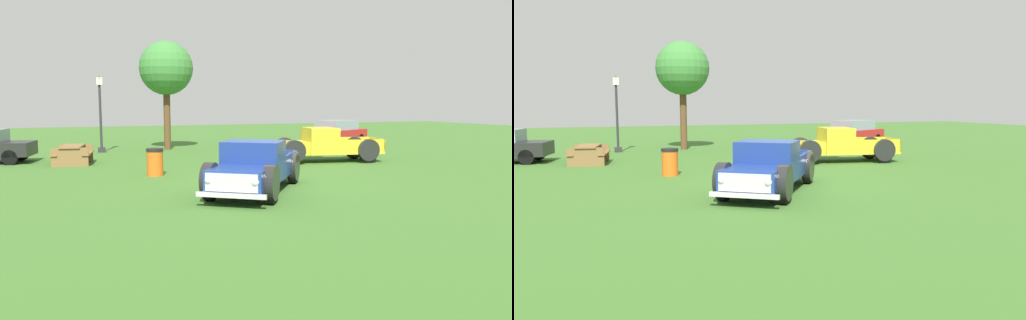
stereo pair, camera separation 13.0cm
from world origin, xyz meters
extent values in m
plane|color=#3D6B28|center=(0.00, 0.00, 0.00)|extent=(80.00, 80.00, 0.00)
cube|color=navy|center=(-1.48, -2.12, 0.63)|extent=(2.01, 2.01, 0.53)
cube|color=silver|center=(-1.90, -2.73, 0.63)|extent=(1.10, 0.80, 0.44)
sphere|color=silver|center=(-1.42, -3.04, 0.65)|extent=(0.19, 0.19, 0.19)
sphere|color=silver|center=(-2.37, -2.38, 0.65)|extent=(0.19, 0.19, 0.19)
cube|color=navy|center=(-0.71, -1.03, 0.91)|extent=(2.02, 1.94, 1.10)
cube|color=#8C9EA8|center=(-1.05, -1.50, 1.16)|extent=(1.15, 0.82, 0.48)
cube|color=navy|center=(0.22, 0.30, 0.41)|extent=(2.46, 2.56, 0.10)
cube|color=navy|center=(0.84, -0.13, 0.72)|extent=(1.21, 1.69, 0.53)
cube|color=navy|center=(-0.40, 0.74, 0.72)|extent=(1.21, 1.69, 0.53)
cube|color=navy|center=(0.77, 1.10, 0.72)|extent=(1.35, 0.98, 0.53)
cylinder|color=black|center=(-0.82, -2.58, 0.36)|extent=(0.59, 0.72, 0.73)
cylinder|color=#B7B7BC|center=(-0.82, -2.59, 0.36)|extent=(0.35, 0.37, 0.29)
cylinder|color=black|center=(-0.82, -2.58, 0.55)|extent=(0.75, 0.91, 0.92)
cylinder|color=black|center=(-2.14, -1.66, 0.36)|extent=(0.59, 0.72, 0.73)
cylinder|color=#B7B7BC|center=(-2.15, -1.66, 0.36)|extent=(0.35, 0.37, 0.29)
cylinder|color=black|center=(-2.14, -1.66, 0.55)|extent=(0.75, 0.91, 0.92)
cylinder|color=black|center=(1.01, 0.04, 0.36)|extent=(0.59, 0.72, 0.73)
cylinder|color=#B7B7BC|center=(1.02, 0.03, 0.36)|extent=(0.35, 0.37, 0.29)
cylinder|color=black|center=(1.01, 0.04, 0.55)|extent=(0.75, 0.91, 0.92)
cylinder|color=black|center=(-0.30, 0.96, 0.36)|extent=(0.59, 0.72, 0.73)
cylinder|color=#B7B7BC|center=(-0.31, 0.97, 0.36)|extent=(0.35, 0.37, 0.29)
cylinder|color=black|center=(-0.30, 0.96, 0.55)|extent=(0.75, 0.91, 0.92)
cube|color=silver|center=(-1.93, -2.76, 0.33)|extent=(1.48, 1.08, 0.11)
cube|color=yellow|center=(3.15, 5.01, 0.63)|extent=(1.66, 1.68, 0.53)
cube|color=silver|center=(2.43, 5.14, 0.63)|extent=(0.28, 1.30, 0.44)
sphere|color=silver|center=(2.35, 4.56, 0.65)|extent=(0.19, 0.19, 0.19)
sphere|color=silver|center=(2.55, 5.71, 0.65)|extent=(0.19, 0.19, 0.19)
cube|color=yellow|center=(4.47, 4.78, 0.91)|extent=(1.50, 1.79, 1.10)
cube|color=#8C9EA8|center=(3.90, 4.88, 1.15)|extent=(0.27, 1.37, 0.48)
cube|color=yellow|center=(6.07, 4.50, 0.41)|extent=(2.25, 1.92, 0.10)
cube|color=yellow|center=(5.94, 3.75, 0.72)|extent=(1.99, 0.42, 0.53)
cube|color=yellow|center=(6.20, 5.25, 0.72)|extent=(1.99, 0.42, 0.53)
cube|color=yellow|center=(7.02, 4.33, 0.72)|extent=(0.35, 1.59, 0.53)
cylinder|color=black|center=(3.01, 4.22, 0.36)|extent=(0.75, 0.33, 0.73)
cylinder|color=#B7B7BC|center=(3.01, 4.21, 0.36)|extent=(0.33, 0.28, 0.29)
cylinder|color=black|center=(3.01, 4.22, 0.55)|extent=(0.95, 0.42, 0.92)
cylinder|color=black|center=(3.29, 5.80, 0.36)|extent=(0.75, 0.33, 0.73)
cylinder|color=#B7B7BC|center=(3.29, 5.81, 0.36)|extent=(0.33, 0.28, 0.29)
cylinder|color=black|center=(3.29, 5.80, 0.55)|extent=(0.95, 0.42, 0.92)
cylinder|color=black|center=(6.17, 3.67, 0.36)|extent=(0.75, 0.33, 0.73)
cylinder|color=#B7B7BC|center=(6.17, 3.66, 0.36)|extent=(0.33, 0.28, 0.29)
cylinder|color=black|center=(6.17, 3.67, 0.55)|extent=(0.95, 0.42, 0.92)
cylinder|color=black|center=(6.44, 5.25, 0.36)|extent=(0.75, 0.33, 0.73)
cylinder|color=#B7B7BC|center=(6.45, 5.26, 0.36)|extent=(0.33, 0.28, 0.29)
cylinder|color=black|center=(6.44, 5.25, 0.55)|extent=(0.95, 0.42, 0.92)
cube|color=silver|center=(2.39, 5.14, 0.33)|extent=(0.39, 1.73, 0.11)
cylinder|color=black|center=(-7.55, 9.74, 0.31)|extent=(0.64, 0.30, 0.62)
cylinder|color=black|center=(-7.84, 8.23, 0.31)|extent=(0.64, 0.30, 0.62)
cube|color=#B21E1E|center=(9.14, 11.59, 0.62)|extent=(4.76, 3.66, 0.60)
cube|color=#7F939E|center=(9.27, 11.66, 1.20)|extent=(2.90, 2.50, 0.55)
cylinder|color=black|center=(8.18, 10.18, 0.32)|extent=(0.66, 0.48, 0.64)
cylinder|color=black|center=(7.43, 11.60, 0.32)|extent=(0.66, 0.48, 0.64)
cylinder|color=black|center=(10.85, 11.57, 0.32)|extent=(0.66, 0.48, 0.64)
cylinder|color=black|center=(10.10, 13.00, 0.32)|extent=(0.66, 0.48, 0.64)
cube|color=#2D2D33|center=(-4.07, 12.20, 0.12)|extent=(0.36, 0.36, 0.25)
cylinder|color=#2D2D33|center=(-4.07, 12.20, 1.83)|extent=(0.12, 0.12, 3.16)
cube|color=#F2EACC|center=(-4.07, 12.20, 3.59)|extent=(0.28, 0.28, 0.36)
cone|color=#2D2D33|center=(-4.07, 12.20, 3.77)|extent=(0.32, 0.32, 0.14)
cube|color=olive|center=(-5.44, 7.55, 0.75)|extent=(1.06, 1.90, 0.06)
cube|color=olive|center=(-6.03, 7.64, 0.45)|extent=(0.54, 1.82, 0.05)
cube|color=olive|center=(-4.84, 7.46, 0.45)|extent=(0.54, 1.82, 0.05)
cube|color=olive|center=(-5.32, 8.34, 0.38)|extent=(1.40, 0.29, 0.75)
cube|color=olive|center=(-5.55, 6.76, 0.38)|extent=(1.40, 0.29, 0.75)
cylinder|color=orange|center=(-2.78, 3.20, 0.42)|extent=(0.56, 0.56, 0.85)
cylinder|color=black|center=(-2.78, 3.20, 0.90)|extent=(0.59, 0.59, 0.10)
cylinder|color=brown|center=(-0.64, 12.53, 1.64)|extent=(0.36, 0.36, 3.28)
sphere|color=#3D7F38|center=(-0.64, 12.53, 4.35)|extent=(2.85, 2.85, 2.85)
camera|label=1|loc=(-5.34, -13.51, 2.52)|focal=33.90mm
camera|label=2|loc=(-5.22, -13.56, 2.52)|focal=33.90mm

